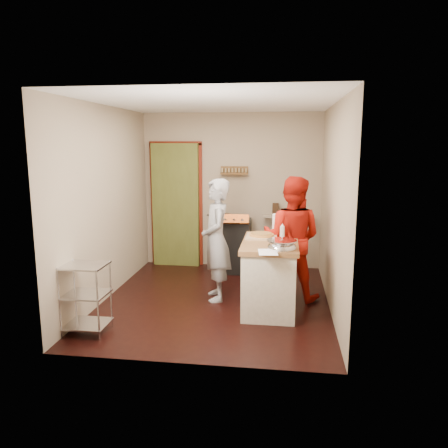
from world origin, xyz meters
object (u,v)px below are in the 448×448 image
(island, at_px, (270,273))
(person_red, at_px, (292,238))
(stove, at_px, (232,244))
(person_stripe, at_px, (216,240))
(wire_shelving, at_px, (86,295))

(island, distance_m, person_red, 0.64)
(island, relative_size, person_red, 0.79)
(stove, distance_m, person_red, 1.55)
(stove, relative_size, person_red, 0.60)
(person_stripe, relative_size, person_red, 0.98)
(island, xyz_separation_m, person_red, (0.27, 0.45, 0.37))
(island, bearing_deg, person_stripe, 161.13)
(wire_shelving, bearing_deg, person_red, 32.79)
(stove, height_order, island, island)
(wire_shelving, distance_m, island, 2.25)
(island, relative_size, person_stripe, 0.80)
(island, bearing_deg, stove, 112.96)
(person_red, bearing_deg, stove, -35.95)
(island, height_order, person_red, person_red)
(island, bearing_deg, person_red, 58.81)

